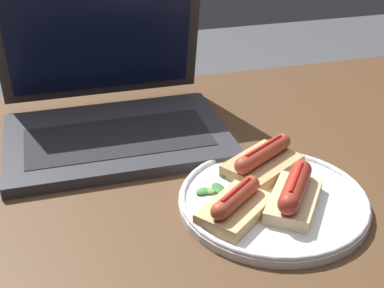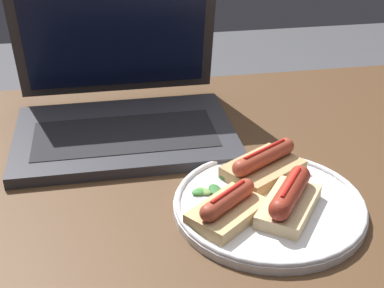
# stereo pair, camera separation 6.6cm
# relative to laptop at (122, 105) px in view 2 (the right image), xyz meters

# --- Properties ---
(desk) EXTENTS (1.47, 0.69, 0.74)m
(desk) POSITION_rel_laptop_xyz_m (0.11, -0.13, -0.11)
(desk) COLOR #4C331E
(desk) RESTS_ON ground_plane
(laptop) EXTENTS (0.36, 0.30, 0.25)m
(laptop) POSITION_rel_laptop_xyz_m (0.00, 0.00, 0.00)
(laptop) COLOR #2D2D33
(laptop) RESTS_ON desk
(plate) EXTENTS (0.26, 0.26, 0.02)m
(plate) POSITION_rel_laptop_xyz_m (0.18, -0.28, -0.04)
(plate) COLOR silver
(plate) RESTS_ON desk
(sausage_toast_left) EXTENTS (0.12, 0.11, 0.04)m
(sausage_toast_left) POSITION_rel_laptop_xyz_m (0.12, -0.30, -0.02)
(sausage_toast_left) COLOR tan
(sausage_toast_left) RESTS_ON plate
(sausage_toast_middle) EXTENTS (0.11, 0.12, 0.05)m
(sausage_toast_middle) POSITION_rel_laptop_xyz_m (0.20, -0.30, -0.01)
(sausage_toast_middle) COLOR #D6B784
(sausage_toast_middle) RESTS_ON plate
(sausage_toast_right) EXTENTS (0.13, 0.12, 0.05)m
(sausage_toast_right) POSITION_rel_laptop_xyz_m (0.19, -0.21, -0.02)
(sausage_toast_right) COLOR tan
(sausage_toast_right) RESTS_ON plate
(salad_pile) EXTENTS (0.07, 0.07, 0.01)m
(salad_pile) POSITION_rel_laptop_xyz_m (0.11, -0.24, -0.03)
(salad_pile) COLOR #387A33
(salad_pile) RESTS_ON plate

